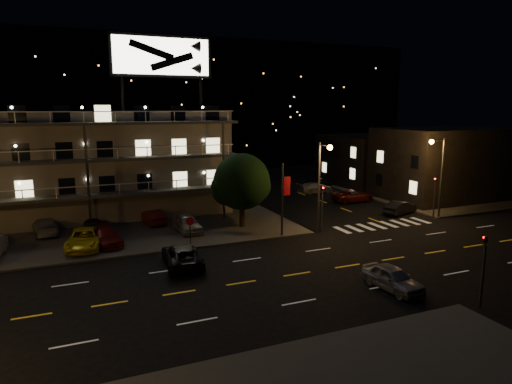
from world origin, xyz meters
name	(u,v)px	position (x,y,z in m)	size (l,w,h in m)	color
ground	(270,278)	(0.00, 0.00, 0.00)	(140.00, 140.00, 0.00)	black
curb_nw	(43,226)	(-14.00, 20.00, 0.07)	(44.00, 24.00, 0.15)	#3B3B38
curb_ne	(415,192)	(30.00, 20.00, 0.07)	(16.00, 24.00, 0.15)	#3B3B38
motel	(84,163)	(-9.94, 23.88, 5.34)	(28.00, 13.80, 18.10)	gray
side_bldg_front	(440,164)	(29.99, 16.00, 4.25)	(14.06, 10.00, 8.50)	black
side_bldg_back	(377,159)	(29.99, 28.00, 3.50)	(14.06, 12.00, 7.00)	black
hill_backdrop	(92,104)	(-5.94, 68.78, 11.55)	(120.00, 25.00, 24.00)	black
streetlight_nc	(321,178)	(8.50, 7.94, 4.96)	(0.44, 1.92, 8.00)	#2D2D30
streetlight_ne	(439,169)	(22.14, 8.30, 4.96)	(1.92, 0.44, 8.00)	#2D2D30
signal_nw	(322,204)	(9.00, 8.50, 2.57)	(0.20, 0.27, 4.60)	#2D2D30
signal_sw	(484,263)	(9.00, -8.50, 2.57)	(0.20, 0.27, 4.60)	#2D2D30
signal_ne	(435,193)	(22.00, 8.50, 2.57)	(0.27, 0.20, 4.60)	#2D2D30
banner_north	(283,198)	(5.09, 8.40, 3.43)	(0.83, 0.16, 6.40)	#2D2D30
stop_sign	(190,226)	(-3.00, 8.57, 1.71)	(0.91, 0.11, 2.61)	#2D2D30
tree	(241,183)	(2.85, 12.47, 4.17)	(5.37, 5.17, 6.76)	black
lot_car_2	(85,239)	(-10.75, 11.14, 0.89)	(2.46, 5.34, 1.48)	gold
lot_car_3	(105,236)	(-9.20, 11.54, 0.84)	(1.94, 4.76, 1.38)	#5F130D
lot_car_4	(187,223)	(-2.19, 12.67, 0.91)	(1.79, 4.45, 1.52)	gray
lot_car_7	(45,226)	(-13.72, 16.74, 0.85)	(1.95, 4.79, 1.39)	gray
lot_car_8	(93,224)	(-9.84, 16.01, 0.77)	(1.47, 3.66, 1.25)	black
lot_car_9	(153,217)	(-4.46, 16.65, 0.82)	(1.41, 4.04, 1.33)	#5F130D
side_car_0	(400,208)	(20.04, 11.13, 0.69)	(1.47, 4.21, 1.39)	black
side_car_1	(353,196)	(19.24, 18.43, 0.70)	(2.32, 5.03, 1.40)	#5F130D
side_car_2	(315,188)	(17.96, 25.03, 0.69)	(1.93, 4.75, 1.38)	gray
side_car_3	(319,182)	(21.03, 29.14, 0.64)	(1.50, 3.73, 1.27)	black
road_car_east	(393,278)	(6.13, -4.58, 0.73)	(1.72, 4.28, 1.46)	gray
road_car_west	(182,255)	(-4.64, 4.67, 0.74)	(2.44, 5.30, 1.47)	black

